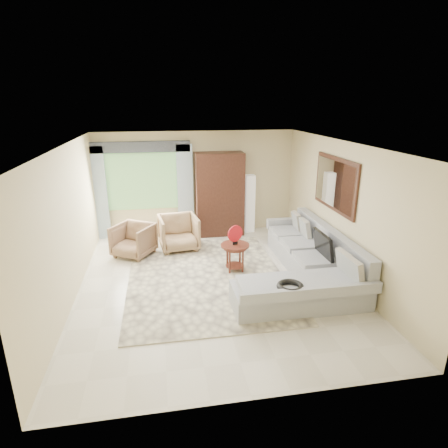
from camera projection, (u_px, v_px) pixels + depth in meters
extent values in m
plane|color=silver|center=(214.00, 282.00, 7.15)|extent=(6.00, 6.00, 0.00)
cube|color=beige|center=(206.00, 277.00, 7.37)|extent=(3.02, 4.02, 0.02)
cube|color=#A8ABB1|center=(304.00, 255.00, 7.88)|extent=(0.90, 2.40, 0.40)
cube|color=#A8ABB1|center=(300.00, 295.00, 6.27)|extent=(2.30, 0.80, 0.40)
cube|color=#A8ABB1|center=(330.00, 241.00, 7.43)|extent=(0.20, 3.20, 0.50)
cube|color=#A8ABB1|center=(285.00, 223.00, 8.98)|extent=(0.90, 0.16, 0.22)
cube|color=#A8ABB1|center=(312.00, 293.00, 5.76)|extent=(2.30, 0.10, 0.18)
cube|color=black|center=(323.00, 245.00, 7.05)|extent=(0.14, 0.74, 0.48)
torus|color=black|center=(290.00, 286.00, 5.85)|extent=(0.43, 0.43, 0.09)
cylinder|color=#431C12|center=(235.00, 245.00, 7.48)|extent=(0.58, 0.58, 0.04)
cylinder|color=#431C12|center=(235.00, 259.00, 7.57)|extent=(0.38, 0.38, 0.52)
cylinder|color=red|center=(235.00, 234.00, 7.40)|extent=(0.32, 0.15, 0.34)
imported|color=brown|center=(133.00, 240.00, 8.28)|extent=(1.08, 1.09, 0.73)
imported|color=#9E7956|center=(179.00, 233.00, 8.65)|extent=(0.96, 0.98, 0.80)
imported|color=#999999|center=(122.00, 235.00, 8.91)|extent=(0.50, 0.44, 0.53)
cube|color=black|center=(219.00, 194.00, 9.45)|extent=(1.20, 0.55, 2.10)
cube|color=silver|center=(249.00, 204.00, 9.74)|extent=(0.24, 0.24, 1.50)
cube|color=#669E59|center=(142.00, 181.00, 9.27)|extent=(1.80, 0.04, 1.40)
cube|color=#9EB7CC|center=(99.00, 194.00, 9.09)|extent=(0.40, 0.08, 2.30)
cube|color=#9EB7CC|center=(185.00, 190.00, 9.43)|extent=(0.40, 0.08, 2.30)
cube|color=#1E232D|center=(140.00, 147.00, 8.93)|extent=(2.40, 0.12, 0.26)
cube|color=black|center=(335.00, 184.00, 7.33)|extent=(0.04, 1.70, 1.05)
cube|color=white|center=(334.00, 184.00, 7.33)|extent=(0.02, 1.54, 0.90)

